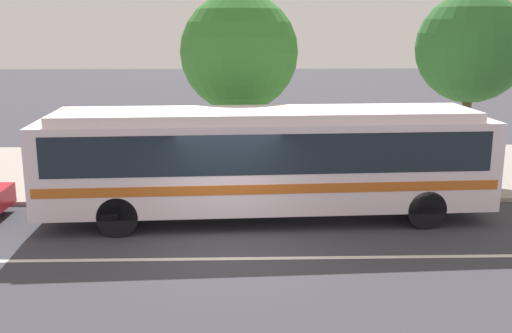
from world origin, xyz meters
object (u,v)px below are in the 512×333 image
at_px(pedestrian_waiting_near_sign, 371,150).
at_px(street_tree_near_stop, 239,53).
at_px(transit_bus, 267,157).
at_px(street_tree_mid_block, 471,48).
at_px(bus_stop_sign, 399,140).

distance_m(pedestrian_waiting_near_sign, street_tree_near_stop, 5.25).
bearing_deg(street_tree_near_stop, transit_bus, -80.27).
height_order(transit_bus, street_tree_near_stop, street_tree_near_stop).
bearing_deg(pedestrian_waiting_near_sign, street_tree_mid_block, 10.19).
relative_size(transit_bus, street_tree_near_stop, 1.97).
bearing_deg(street_tree_near_stop, bus_stop_sign, -25.80).
bearing_deg(transit_bus, street_tree_near_stop, 99.73).
height_order(street_tree_near_stop, street_tree_mid_block, street_tree_mid_block).
bearing_deg(transit_bus, pedestrian_waiting_near_sign, 44.75).
xyz_separation_m(transit_bus, bus_stop_sign, (3.96, 1.86, 0.05)).
bearing_deg(street_tree_near_stop, pedestrian_waiting_near_sign, -8.30).
height_order(transit_bus, bus_stop_sign, transit_bus).
bearing_deg(pedestrian_waiting_near_sign, transit_bus, -135.25).
height_order(bus_stop_sign, street_tree_mid_block, street_tree_mid_block).
bearing_deg(street_tree_mid_block, bus_stop_sign, -141.38).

